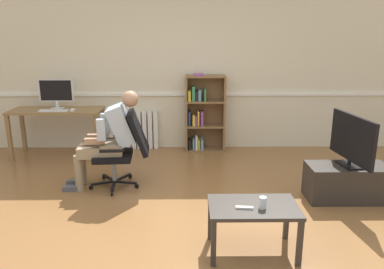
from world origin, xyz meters
The scene contains 15 objects.
ground_plane centered at (0.00, 0.00, 0.00)m, with size 18.00×18.00×0.00m, color brown.
back_wall centered at (0.00, 2.65, 1.35)m, with size 12.00×0.13×2.70m.
computer_desk centered at (-1.94, 2.15, 0.65)m, with size 1.40×0.57×0.76m.
imac_monitor centered at (-1.94, 2.23, 1.02)m, with size 0.53×0.14×0.46m.
keyboard centered at (-1.93, 2.01, 0.77)m, with size 0.43×0.12×0.02m, color white.
computer_mouse centered at (-1.65, 2.03, 0.77)m, with size 0.06×0.10×0.03m, color white.
bookshelf centered at (0.34, 2.44, 0.62)m, with size 0.65×0.29×1.27m.
radiator centered at (-0.81, 2.54, 0.32)m, with size 0.82×0.08×0.64m.
office_chair centered at (-0.70, 0.92, 0.53)m, with size 0.77×0.62×0.98m.
person_seated centered at (-0.88, 0.90, 0.65)m, with size 0.98×0.41×1.23m.
tv_stand centered at (1.97, 0.49, 0.21)m, with size 0.93×0.42×0.42m.
tv_screen centered at (1.97, 0.49, 0.73)m, with size 0.24×0.85×0.59m.
coffee_table centered at (0.67, -0.60, 0.39)m, with size 0.78×0.49×0.45m.
drinking_glass centered at (0.74, -0.65, 0.50)m, with size 0.06×0.06×0.10m, color silver.
spare_remote centered at (0.58, -0.66, 0.46)m, with size 0.04×0.15×0.02m, color white.
Camera 1 is at (0.10, -3.58, 1.91)m, focal length 35.09 mm.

